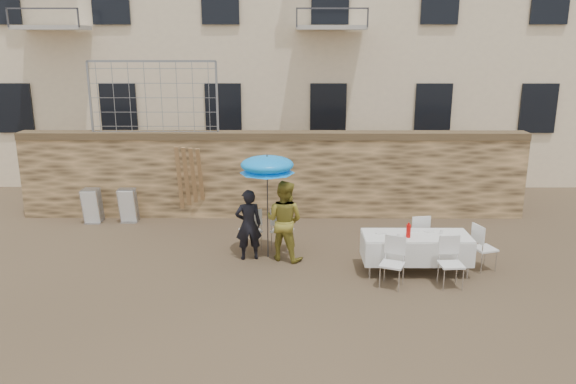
{
  "coord_description": "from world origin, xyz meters",
  "views": [
    {
      "loc": [
        0.45,
        -9.22,
        4.47
      ],
      "look_at": [
        0.4,
        2.2,
        1.4
      ],
      "focal_mm": 35.0,
      "sensor_mm": 36.0,
      "label": 1
    }
  ],
  "objects_px": {
    "table_chair_back": "(417,235)",
    "table_chair_side": "(484,247)",
    "banquet_table": "(416,237)",
    "chair_stack_right": "(130,204)",
    "man_suit": "(248,225)",
    "table_chair_front_left": "(392,263)",
    "couple_chair_right": "(282,229)",
    "table_chair_front_right": "(451,263)",
    "umbrella": "(267,168)",
    "soda_bottle": "(408,231)",
    "couple_chair_left": "(250,229)",
    "chair_stack_left": "(94,204)",
    "woman_dress": "(284,220)"
  },
  "relations": [
    {
      "from": "man_suit",
      "to": "table_chair_front_right",
      "type": "height_order",
      "value": "man_suit"
    },
    {
      "from": "umbrella",
      "to": "couple_chair_left",
      "type": "height_order",
      "value": "umbrella"
    },
    {
      "from": "soda_bottle",
      "to": "table_chair_side",
      "type": "relative_size",
      "value": 0.27
    },
    {
      "from": "table_chair_side",
      "to": "table_chair_front_right",
      "type": "bearing_deg",
      "value": 115.78
    },
    {
      "from": "woman_dress",
      "to": "table_chair_side",
      "type": "relative_size",
      "value": 1.78
    },
    {
      "from": "table_chair_front_left",
      "to": "table_chair_front_right",
      "type": "bearing_deg",
      "value": 23.69
    },
    {
      "from": "couple_chair_right",
      "to": "chair_stack_right",
      "type": "height_order",
      "value": "couple_chair_right"
    },
    {
      "from": "man_suit",
      "to": "table_chair_front_left",
      "type": "relative_size",
      "value": 1.58
    },
    {
      "from": "chair_stack_right",
      "to": "man_suit",
      "type": "bearing_deg",
      "value": -38.53
    },
    {
      "from": "woman_dress",
      "to": "table_chair_back",
      "type": "distance_m",
      "value": 2.86
    },
    {
      "from": "man_suit",
      "to": "chair_stack_left",
      "type": "xyz_separation_m",
      "value": [
        -4.13,
        2.57,
        -0.3
      ]
    },
    {
      "from": "man_suit",
      "to": "table_chair_side",
      "type": "distance_m",
      "value": 4.82
    },
    {
      "from": "table_chair_front_left",
      "to": "chair_stack_left",
      "type": "distance_m",
      "value": 7.98
    },
    {
      "from": "table_chair_side",
      "to": "chair_stack_left",
      "type": "height_order",
      "value": "table_chair_side"
    },
    {
      "from": "couple_chair_right",
      "to": "banquet_table",
      "type": "relative_size",
      "value": 0.46
    },
    {
      "from": "table_chair_front_right",
      "to": "table_chair_back",
      "type": "bearing_deg",
      "value": 97.02
    },
    {
      "from": "banquet_table",
      "to": "table_chair_side",
      "type": "bearing_deg",
      "value": 4.09
    },
    {
      "from": "man_suit",
      "to": "table_chair_side",
      "type": "xyz_separation_m",
      "value": [
        4.78,
        -0.56,
        -0.28
      ]
    },
    {
      "from": "table_chair_back",
      "to": "table_chair_side",
      "type": "distance_m",
      "value": 1.39
    },
    {
      "from": "banquet_table",
      "to": "table_chair_front_left",
      "type": "distance_m",
      "value": 0.99
    },
    {
      "from": "couple_chair_right",
      "to": "table_chair_side",
      "type": "relative_size",
      "value": 1.0
    },
    {
      "from": "table_chair_front_left",
      "to": "couple_chair_right",
      "type": "bearing_deg",
      "value": 160.34
    },
    {
      "from": "soda_bottle",
      "to": "table_chair_front_left",
      "type": "xyz_separation_m",
      "value": [
        -0.4,
        -0.6,
        -0.43
      ]
    },
    {
      "from": "umbrella",
      "to": "table_chair_front_right",
      "type": "height_order",
      "value": "umbrella"
    },
    {
      "from": "man_suit",
      "to": "table_chair_front_left",
      "type": "bearing_deg",
      "value": 141.6
    },
    {
      "from": "man_suit",
      "to": "table_chair_front_right",
      "type": "xyz_separation_m",
      "value": [
        3.88,
        -1.41,
        -0.28
      ]
    },
    {
      "from": "man_suit",
      "to": "couple_chair_left",
      "type": "xyz_separation_m",
      "value": [
        0.0,
        0.55,
        -0.28
      ]
    },
    {
      "from": "couple_chair_left",
      "to": "banquet_table",
      "type": "bearing_deg",
      "value": 134.56
    },
    {
      "from": "woman_dress",
      "to": "chair_stack_left",
      "type": "xyz_separation_m",
      "value": [
        -4.88,
        2.57,
        -0.39
      ]
    },
    {
      "from": "man_suit",
      "to": "table_chair_front_left",
      "type": "height_order",
      "value": "man_suit"
    },
    {
      "from": "umbrella",
      "to": "table_chair_side",
      "type": "height_order",
      "value": "umbrella"
    },
    {
      "from": "soda_bottle",
      "to": "table_chair_back",
      "type": "xyz_separation_m",
      "value": [
        0.4,
        0.95,
        -0.43
      ]
    },
    {
      "from": "table_chair_back",
      "to": "chair_stack_right",
      "type": "height_order",
      "value": "table_chair_back"
    },
    {
      "from": "table_chair_back",
      "to": "chair_stack_left",
      "type": "distance_m",
      "value": 8.09
    },
    {
      "from": "couple_chair_right",
      "to": "table_chair_side",
      "type": "bearing_deg",
      "value": -173.82
    },
    {
      "from": "man_suit",
      "to": "table_chair_front_left",
      "type": "distance_m",
      "value": 3.13
    },
    {
      "from": "woman_dress",
      "to": "banquet_table",
      "type": "relative_size",
      "value": 0.81
    },
    {
      "from": "soda_bottle",
      "to": "woman_dress",
      "type": "bearing_deg",
      "value": 161.51
    },
    {
      "from": "chair_stack_left",
      "to": "chair_stack_right",
      "type": "bearing_deg",
      "value": 0.0
    },
    {
      "from": "woman_dress",
      "to": "couple_chair_right",
      "type": "distance_m",
      "value": 0.67
    },
    {
      "from": "banquet_table",
      "to": "chair_stack_left",
      "type": "height_order",
      "value": "chair_stack_left"
    },
    {
      "from": "banquet_table",
      "to": "chair_stack_left",
      "type": "bearing_deg",
      "value": 156.69
    },
    {
      "from": "soda_bottle",
      "to": "chair_stack_right",
      "type": "height_order",
      "value": "soda_bottle"
    },
    {
      "from": "umbrella",
      "to": "couple_chair_right",
      "type": "xyz_separation_m",
      "value": [
        0.3,
        0.45,
        -1.48
      ]
    },
    {
      "from": "woman_dress",
      "to": "table_chair_side",
      "type": "height_order",
      "value": "woman_dress"
    },
    {
      "from": "man_suit",
      "to": "table_chair_front_right",
      "type": "distance_m",
      "value": 4.14
    },
    {
      "from": "man_suit",
      "to": "woman_dress",
      "type": "bearing_deg",
      "value": 168.54
    },
    {
      "from": "man_suit",
      "to": "table_chair_back",
      "type": "xyz_separation_m",
      "value": [
        3.58,
        0.14,
        -0.28
      ]
    },
    {
      "from": "woman_dress",
      "to": "table_chair_front_right",
      "type": "height_order",
      "value": "woman_dress"
    },
    {
      "from": "umbrella",
      "to": "soda_bottle",
      "type": "xyz_separation_m",
      "value": [
        2.78,
        -0.91,
        -1.05
      ]
    }
  ]
}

